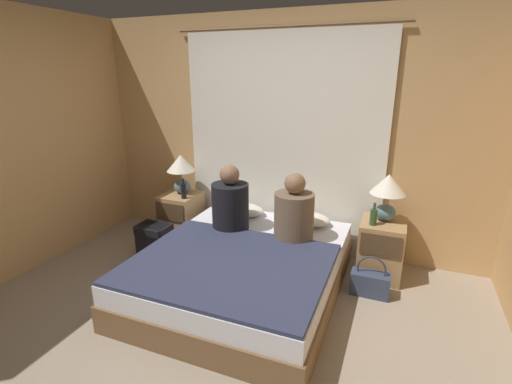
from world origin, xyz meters
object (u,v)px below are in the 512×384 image
Objects in this scene: pillow_right at (306,219)px; beer_bottle_on_right_stand at (373,216)px; handbag_on_floor at (370,283)px; nightstand_right at (381,249)px; lamp_right at (388,191)px; pillow_left at (242,209)px; person_left_in_bed at (230,203)px; lamp_left at (181,168)px; person_right_in_bed at (294,213)px; nightstand_left at (181,217)px; bed at (244,270)px; beer_bottle_on_left_stand at (184,191)px; backpack_on_floor at (155,239)px.

pillow_right is 0.71m from beer_bottle_on_right_stand.
nightstand_right is at bearing 82.83° from handbag_on_floor.
lamp_right is 1.54m from pillow_left.
handbag_on_floor is (1.39, -0.05, -0.55)m from person_left_in_bed.
person_right_in_bed reaches higher than lamp_left.
nightstand_left is at bearing 157.39° from person_left_in_bed.
lamp_right is 0.90× the size of pillow_right.
nightstand_left is 0.96m from person_left_in_bed.
bed is at bearing -64.89° from pillow_left.
lamp_left is at bearing 180.00° from lamp_right.
beer_bottle_on_left_stand reaches higher than beer_bottle_on_right_stand.
pillow_right is at bearing 176.74° from nightstand_right.
bed is at bearing -144.91° from lamp_right.
pillow_left is at bearing 151.58° from person_right_in_bed.
nightstand_right is 0.42m from handbag_on_floor.
nightstand_left is 1.48× the size of handbag_on_floor.
handbag_on_floor is at bearing -16.54° from pillow_left.
nightstand_right reaches higher than pillow_left.
pillow_right is 1.38m from beer_bottle_on_left_stand.
nightstand_left is 2.19m from beer_bottle_on_right_stand.
lamp_right is 0.71× the size of person_right_in_bed.
person_left_in_bed is 1.49m from handbag_on_floor.
nightstand_left is at bearing 139.59° from beer_bottle_on_left_stand.
beer_bottle_on_left_stand reaches higher than pillow_left.
beer_bottle_on_left_stand reaches higher than nightstand_right.
nightstand_left is at bearing -178.49° from lamp_right.
handbag_on_floor is at bearing -9.90° from nightstand_left.
lamp_right reaches higher than nightstand_left.
lamp_left is at bearing 178.49° from nightstand_right.
handbag_on_floor is (2.21, 0.12, -0.09)m from backpack_on_floor.
lamp_right is at bearing 90.00° from nightstand_right.
pillow_right is (0.72, 0.00, 0.00)m from pillow_left.
handbag_on_floor is at bearing -3.62° from person_right_in_bed.
bed reaches higher than handbag_on_floor.
lamp_right is (2.25, 0.00, 0.00)m from lamp_left.
pillow_right reaches higher than bed.
pillow_right reaches higher than handbag_on_floor.
person_left_in_bed is (0.81, -0.34, 0.39)m from nightstand_left.
nightstand_left is 1.11× the size of pillow_left.
nightstand_left is 1.24× the size of lamp_right.
person_left_in_bed is at bearing -18.74° from beer_bottle_on_left_stand.
pillow_right is at bearing 29.35° from person_left_in_bed.
bed is 4.34× the size of lamp_left.
beer_bottle_on_left_stand is at bearing 180.00° from beer_bottle_on_right_stand.
person_left_in_bed reaches higher than pillow_right.
nightstand_left is at bearing 177.24° from beer_bottle_on_right_stand.
lamp_left is 2.25m from lamp_right.
bed is at bearing -115.11° from pillow_right.
pillow_left is 1.41m from beer_bottle_on_right_stand.
nightstand_left is 1.24× the size of lamp_left.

